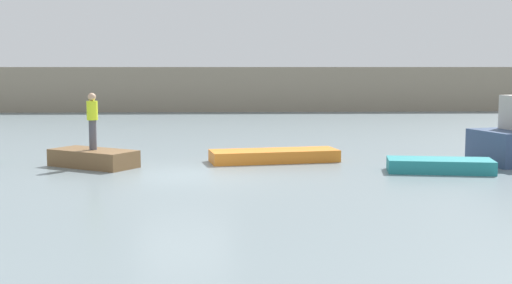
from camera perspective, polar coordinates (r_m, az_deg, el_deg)
ground_plane at (r=18.76m, az=-6.05°, el=-2.79°), size 120.00×120.00×0.00m
embankment_wall at (r=44.48m, az=-3.88°, el=4.40°), size 80.00×1.20×2.88m
rowboat_brown at (r=20.76m, az=-13.39°, el=-1.32°), size 2.83×2.40×0.51m
rowboat_orange at (r=21.29m, az=1.52°, el=-1.15°), size 4.11×1.93×0.37m
rowboat_teal at (r=19.88m, az=15.07°, el=-1.90°), size 3.04×1.63×0.38m
person_hiviz_shirt at (r=20.64m, az=-13.48°, el=1.94°), size 0.32×0.32×1.67m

